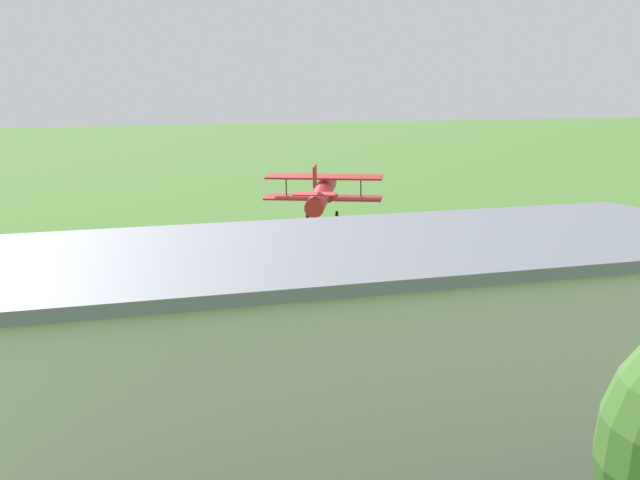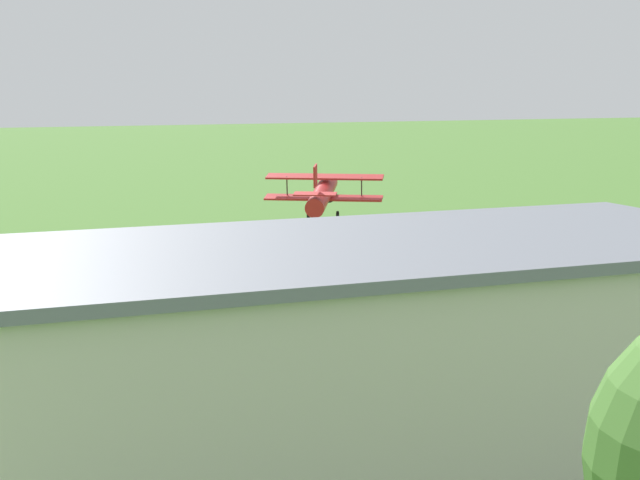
# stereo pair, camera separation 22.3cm
# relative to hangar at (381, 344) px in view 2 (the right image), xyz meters

# --- Properties ---
(ground_plane) EXTENTS (400.00, 400.00, 0.00)m
(ground_plane) POSITION_rel_hangar_xyz_m (-4.35, -32.26, -3.34)
(ground_plane) COLOR #47752D
(hangar) EXTENTS (25.91, 12.00, 6.66)m
(hangar) POSITION_rel_hangar_xyz_m (0.00, 0.00, 0.00)
(hangar) COLOR beige
(hangar) RESTS_ON ground_plane
(biplane) EXTENTS (7.66, 7.84, 3.96)m
(biplane) POSITION_rel_hangar_xyz_m (-10.36, -31.87, 1.09)
(biplane) COLOR #B21E1E
(person_crossing_taxiway) EXTENTS (0.52, 0.52, 1.58)m
(person_crossing_taxiway) POSITION_rel_hangar_xyz_m (2.84, -13.91, -2.56)
(person_crossing_taxiway) COLOR #72338C
(person_crossing_taxiway) RESTS_ON ground_plane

